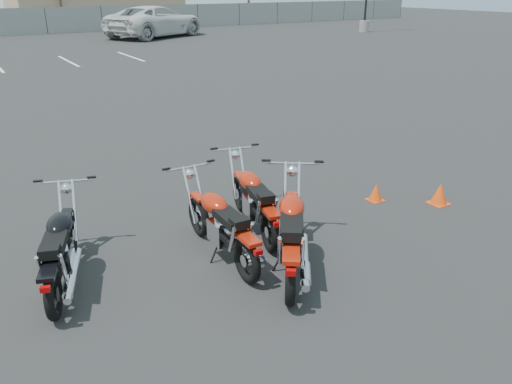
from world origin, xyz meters
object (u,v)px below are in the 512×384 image
white_van (155,12)px  motorcycle_second_black (61,250)px  motorcycle_front_red (221,225)px  motorcycle_rear_red (292,233)px  motorcycle_third_red (255,201)px

white_van → motorcycle_second_black: bearing=130.1°
motorcycle_front_red → motorcycle_rear_red: (0.60, -0.72, 0.04)m
motorcycle_second_black → motorcycle_third_red: bearing=0.1°
motorcycle_front_red → white_van: size_ratio=0.24×
motorcycle_second_black → motorcycle_third_red: size_ratio=0.99×
motorcycle_front_red → white_van: (10.34, 28.41, 1.14)m
motorcycle_rear_red → white_van: (9.74, 29.14, 1.10)m
motorcycle_third_red → motorcycle_rear_red: size_ratio=1.00×
motorcycle_third_red → white_van: 29.58m
motorcycle_front_red → motorcycle_rear_red: 0.94m
motorcycle_second_black → motorcycle_front_red: bearing=-13.1°
motorcycle_second_black → white_van: size_ratio=0.24×
motorcycle_front_red → motorcycle_second_black: (-1.90, 0.44, -0.00)m
motorcycle_front_red → motorcycle_second_black: motorcycle_front_red is taller
motorcycle_front_red → motorcycle_third_red: bearing=29.7°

